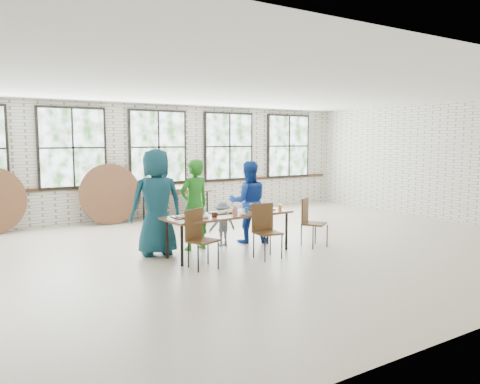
# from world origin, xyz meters

# --- Properties ---
(room) EXTENTS (12.00, 12.00, 12.00)m
(room) POSITION_xyz_m (0.00, 4.44, 1.83)
(room) COLOR beige
(room) RESTS_ON ground
(dining_table) EXTENTS (2.44, 0.93, 0.74)m
(dining_table) POSITION_xyz_m (-0.58, -0.13, 0.69)
(dining_table) COLOR brown
(dining_table) RESTS_ON ground
(chair_near_left) EXTENTS (0.54, 0.54, 0.95)m
(chair_near_left) POSITION_xyz_m (-1.46, -0.63, 0.56)
(chair_near_left) COLOR #4F341A
(chair_near_left) RESTS_ON ground
(chair_near_right) EXTENTS (0.46, 0.45, 0.95)m
(chair_near_right) POSITION_xyz_m (-0.16, -0.66, 0.56)
(chair_near_right) COLOR #4F341A
(chair_near_right) RESTS_ON ground
(chair_spare) EXTENTS (0.58, 0.57, 0.95)m
(chair_spare) POSITION_xyz_m (1.07, -0.43, 0.56)
(chair_spare) COLOR #4F341A
(chair_spare) RESTS_ON ground
(adult_teal) EXTENTS (1.00, 0.72, 1.92)m
(adult_teal) POSITION_xyz_m (-1.69, 0.52, 0.96)
(adult_teal) COLOR navy
(adult_teal) RESTS_ON ground
(adult_green) EXTENTS (0.68, 0.50, 1.71)m
(adult_green) POSITION_xyz_m (-0.94, 0.52, 0.85)
(adult_green) COLOR #258222
(adult_green) RESTS_ON ground
(toddler) EXTENTS (0.58, 0.35, 0.87)m
(toddler) POSITION_xyz_m (-0.33, 0.52, 0.44)
(toddler) COLOR #13253C
(toddler) RESTS_ON ground
(adult_blue) EXTENTS (0.98, 0.89, 1.64)m
(adult_blue) POSITION_xyz_m (0.28, 0.52, 0.82)
(adult_blue) COLOR #173EA5
(adult_blue) RESTS_ON ground
(storage_table) EXTENTS (1.87, 0.93, 0.74)m
(storage_table) POSITION_xyz_m (0.21, 3.84, 0.69)
(storage_table) COLOR brown
(storage_table) RESTS_ON ground
(tabletop_clutter) EXTENTS (2.09, 0.62, 0.11)m
(tabletop_clutter) POSITION_xyz_m (-0.47, -0.16, 0.77)
(tabletop_clutter) COLOR black
(tabletop_clutter) RESTS_ON dining_table
(round_tops_stacked) EXTENTS (1.50, 1.50, 0.13)m
(round_tops_stacked) POSITION_xyz_m (0.21, 3.84, 0.80)
(round_tops_stacked) COLOR brown
(round_tops_stacked) RESTS_ON storage_table
(round_tops_leaning) EXTENTS (4.17, 0.40, 1.49)m
(round_tops_leaning) POSITION_xyz_m (-2.28, 4.15, 0.73)
(round_tops_leaning) COLOR brown
(round_tops_leaning) RESTS_ON ground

